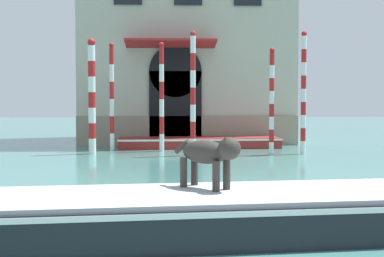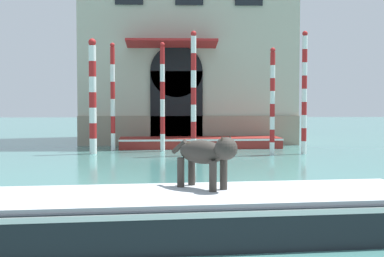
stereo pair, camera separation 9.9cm
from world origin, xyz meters
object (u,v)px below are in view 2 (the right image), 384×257
boat_foreground (205,213)px  mooring_pole_4 (304,92)px  mooring_pole_0 (93,96)px  boat_moored_near_palazzo (200,142)px  mooring_pole_3 (113,96)px  mooring_pole_1 (194,93)px  mooring_pole_2 (162,97)px  dog_on_deck (206,153)px  mooring_pole_5 (272,101)px

boat_foreground → mooring_pole_4: (4.55, 11.99, 1.99)m
boat_foreground → mooring_pole_0: (-3.47, 12.43, 1.86)m
boat_moored_near_palazzo → mooring_pole_3: (-3.61, -1.04, 1.96)m
boat_foreground → mooring_pole_1: 11.81m
mooring_pole_2 → mooring_pole_4: mooring_pole_4 is taller
mooring_pole_1 → mooring_pole_2: size_ratio=1.05×
mooring_pole_4 → mooring_pole_3: bearing=166.5°
mooring_pole_0 → mooring_pole_2: 2.80m
mooring_pole_4 → dog_on_deck: bearing=-111.1°
boat_foreground → boat_moored_near_palazzo: 14.83m
mooring_pole_2 → mooring_pole_4: size_ratio=0.94×
dog_on_deck → mooring_pole_2: 13.11m
boat_moored_near_palazzo → mooring_pole_4: 5.17m
boat_foreground → boat_moored_near_palazzo: boat_foreground is taller
mooring_pole_3 → mooring_pole_4: size_ratio=0.94×
dog_on_deck → mooring_pole_5: size_ratio=0.25×
dog_on_deck → mooring_pole_0: size_ratio=0.23×
boat_moored_near_palazzo → mooring_pole_4: mooring_pole_4 is taller
mooring_pole_5 → boat_foreground: bearing=-105.7°
boat_foreground → mooring_pole_0: size_ratio=1.61×
dog_on_deck → mooring_pole_1: mooring_pole_1 is taller
boat_moored_near_palazzo → mooring_pole_0: 5.24m
mooring_pole_1 → dog_on_deck: bearing=-91.5°
mooring_pole_3 → mooring_pole_4: bearing=-13.5°
boat_moored_near_palazzo → mooring_pole_0: (-4.23, -2.39, 1.98)m
mooring_pole_0 → dog_on_deck: bearing=-73.8°
boat_foreground → mooring_pole_1: (0.34, 11.64, 1.96)m
mooring_pole_3 → mooring_pole_4: mooring_pole_4 is taller
boat_moored_near_palazzo → mooring_pole_1: 3.81m
mooring_pole_2 → mooring_pole_5: size_ratio=1.09×
mooring_pole_2 → boat_moored_near_palazzo: bearing=42.4°
mooring_pole_0 → mooring_pole_3: (0.61, 1.34, -0.02)m
mooring_pole_1 → mooring_pole_5: mooring_pole_1 is taller
boat_moored_near_palazzo → mooring_pole_1: bearing=-100.1°
mooring_pole_4 → mooring_pole_0: bearing=176.9°
boat_moored_near_palazzo → mooring_pole_3: bearing=-166.4°
mooring_pole_3 → mooring_pole_5: (6.14, -2.05, -0.18)m
boat_moored_near_palazzo → mooring_pole_4: size_ratio=1.49×
mooring_pole_0 → boat_foreground: bearing=-74.4°
dog_on_deck → mooring_pole_4: (4.51, 11.68, 1.11)m
dog_on_deck → mooring_pole_4: mooring_pole_4 is taller
boat_foreground → mooring_pole_1: size_ratio=1.54×
boat_foreground → mooring_pole_2: mooring_pole_2 is taller
mooring_pole_2 → mooring_pole_3: mooring_pole_3 is taller
mooring_pole_0 → mooring_pole_5: (6.75, -0.71, -0.20)m
mooring_pole_2 → mooring_pole_4: 5.55m
mooring_pole_1 → mooring_pole_2: 2.08m
dog_on_deck → boat_moored_near_palazzo: size_ratio=0.15×
boat_moored_near_palazzo → mooring_pole_5: (2.52, -3.09, 1.78)m
mooring_pole_4 → mooring_pole_5: bearing=-167.8°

